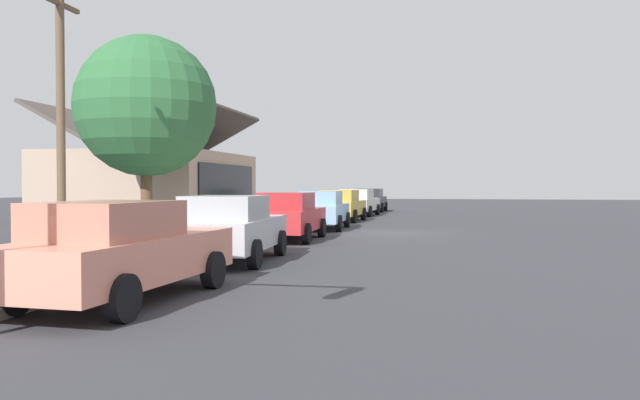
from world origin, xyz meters
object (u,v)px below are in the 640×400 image
at_px(fire_hydrant_red, 331,208).
at_px(car_skyblue, 322,210).
at_px(car_ivory, 358,202).
at_px(car_mustard, 341,205).
at_px(shade_tree, 146,107).
at_px(car_charcoal, 371,200).
at_px(utility_pole_wooden, 61,110).
at_px(car_cherry, 289,216).
at_px(car_silver, 230,228).
at_px(car_coral, 121,250).

bearing_deg(fire_hydrant_red, car_skyblue, -171.72).
bearing_deg(car_ivory, car_mustard, -177.73).
distance_m(shade_tree, fire_hydrant_red, 15.63).
height_order(car_charcoal, shade_tree, shade_tree).
bearing_deg(utility_pole_wooden, car_charcoal, -11.43).
xyz_separation_m(car_cherry, car_mustard, (11.11, 0.08, 0.00)).
height_order(car_silver, car_mustard, same).
xyz_separation_m(car_skyblue, car_charcoal, (17.67, 0.04, 0.00)).
distance_m(car_coral, utility_pole_wooden, 9.42).
xyz_separation_m(car_charcoal, shade_tree, (-21.20, 6.04, 3.98)).
bearing_deg(car_ivory, shade_tree, 161.49).
bearing_deg(car_silver, fire_hydrant_red, 0.95).
bearing_deg(car_ivory, car_coral, -176.80).
xyz_separation_m(car_silver, car_ivory, (22.94, 0.04, 0.00)).
bearing_deg(car_coral, car_silver, 4.00).
distance_m(car_ivory, shade_tree, 16.77).
bearing_deg(utility_pole_wooden, fire_hydrant_red, -11.03).
bearing_deg(car_skyblue, car_silver, 177.78).
bearing_deg(car_cherry, shade_tree, 72.18).
relative_size(utility_pole_wooden, fire_hydrant_red, 10.56).
height_order(car_coral, car_skyblue, same).
relative_size(car_coral, utility_pole_wooden, 0.64).
xyz_separation_m(car_silver, car_charcoal, (28.98, -0.02, -0.00)).
distance_m(car_cherry, car_skyblue, 5.33).
relative_size(car_cherry, car_charcoal, 0.99).
bearing_deg(utility_pole_wooden, car_ivory, -14.37).
distance_m(car_mustard, car_charcoal, 11.89).
height_order(car_skyblue, car_mustard, same).
bearing_deg(car_silver, utility_pole_wooden, 70.92).
bearing_deg(car_mustard, car_cherry, -177.11).
distance_m(car_coral, car_charcoal, 34.32).
relative_size(car_coral, car_skyblue, 1.10).
bearing_deg(car_skyblue, utility_pole_wooden, 148.26).
distance_m(car_coral, car_silver, 5.34).
height_order(car_charcoal, utility_pole_wooden, utility_pole_wooden).
bearing_deg(car_charcoal, shade_tree, 164.18).
bearing_deg(car_skyblue, car_ivory, -1.42).
bearing_deg(car_coral, fire_hydrant_red, 6.60).
bearing_deg(shade_tree, car_coral, -155.14).
distance_m(car_skyblue, fire_hydrant_red, 10.92).
xyz_separation_m(car_coral, car_cherry, (11.32, 0.10, -0.00)).
bearing_deg(fire_hydrant_red, car_mustard, -164.46).
distance_m(car_coral, car_cherry, 11.32).
height_order(car_cherry, car_charcoal, same).
bearing_deg(car_mustard, utility_pole_wooden, 163.26).
height_order(car_skyblue, fire_hydrant_red, car_skyblue).
height_order(shade_tree, fire_hydrant_red, shade_tree).
bearing_deg(car_coral, car_charcoal, 3.38).
xyz_separation_m(car_silver, utility_pole_wooden, (1.59, 5.51, 3.11)).
bearing_deg(shade_tree, fire_hydrant_red, -17.43).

